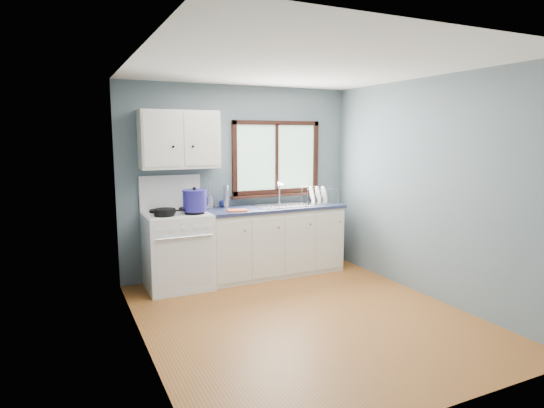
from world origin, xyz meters
name	(u,v)px	position (x,y,z in m)	size (l,w,h in m)	color
floor	(305,318)	(0.00, 0.00, -0.01)	(3.20, 3.60, 0.02)	#A05E28
ceiling	(308,65)	(0.00, 0.00, 2.51)	(3.20, 3.60, 0.02)	white
wall_back	(240,180)	(0.00, 1.81, 1.25)	(3.20, 0.02, 2.50)	slate
wall_front	(448,231)	(0.00, -1.81, 1.25)	(3.20, 0.02, 2.50)	slate
wall_left	(140,207)	(-1.61, 0.00, 1.25)	(0.02, 3.60, 2.50)	slate
wall_right	(429,189)	(1.61, 0.00, 1.25)	(0.02, 3.60, 2.50)	slate
gas_range	(178,248)	(-0.95, 1.47, 0.49)	(0.76, 0.69, 1.36)	white
base_cabinets	(274,244)	(0.36, 1.49, 0.41)	(1.85, 0.60, 0.88)	silver
countertop	(274,208)	(0.36, 1.49, 0.90)	(1.89, 0.64, 0.04)	#1F2644
sink	(286,210)	(0.54, 1.49, 0.86)	(0.84, 0.46, 0.44)	silver
window	(277,163)	(0.54, 1.77, 1.48)	(1.36, 0.10, 1.03)	#9EC6A8
upper_cabinets	(179,140)	(-0.85, 1.63, 1.80)	(0.95, 0.35, 0.70)	silver
skillet	(165,211)	(-1.12, 1.33, 0.98)	(0.40, 0.30, 0.05)	black
stockpot	(195,200)	(-0.76, 1.33, 1.09)	(0.30, 0.30, 0.29)	navy
utensil_crock	(209,202)	(-0.47, 1.69, 1.00)	(0.15, 0.15, 0.39)	silver
thermos	(226,197)	(-0.26, 1.64, 1.07)	(0.07, 0.07, 0.29)	silver
soap_bottle	(225,198)	(-0.26, 1.69, 1.05)	(0.10, 0.10, 0.25)	#2036AC
dish_towel	(237,210)	(-0.22, 1.34, 0.93)	(0.24, 0.17, 0.02)	#D45A35
dish_rack	(319,199)	(1.05, 1.48, 0.98)	(0.53, 0.46, 0.24)	silver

